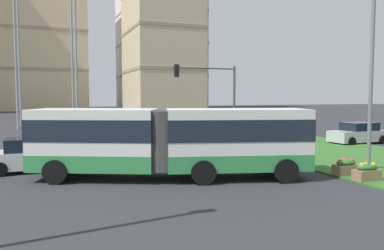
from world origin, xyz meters
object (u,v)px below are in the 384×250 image
Objects in this scene: car_silver_hatch at (358,133)px; flower_planter_3 at (367,172)px; traffic_light_far_right at (213,91)px; apartment_tower_centre at (161,13)px; streetlight_median at (372,62)px; apartment_tower_eastcentre at (160,15)px; car_white_van at (35,155)px; flower_planter_4 at (346,167)px; articulated_bus at (171,140)px; apartment_tower_westcentre at (39,35)px; flower_planter_5 at (292,154)px.

car_silver_hatch reaches higher than flower_planter_3.
apartment_tower_centre reaches higher than traffic_light_far_right.
apartment_tower_centre is (11.35, 73.99, 17.35)m from streetlight_median.
traffic_light_far_right is (-1.95, 11.37, 3.47)m from flower_planter_3.
apartment_tower_eastcentre is at bearing 80.05° from streetlight_median.
car_white_van is 0.09× the size of apartment_tower_eastcentre.
apartment_tower_eastcentre reaches higher than car_silver_hatch.
traffic_light_far_right is at bearing 99.72° from flower_planter_3.
flower_planter_3 is at bearing -100.88° from apartment_tower_eastcentre.
flower_planter_4 is at bearing -25.80° from car_white_van.
articulated_bus is at bearing 161.92° from flower_planter_4.
streetlight_median is 0.18× the size of apartment_tower_eastcentre.
apartment_tower_eastcentre is (18.06, 93.93, 25.36)m from flower_planter_3.
traffic_light_far_right is at bearing -82.21° from apartment_tower_westcentre.
car_white_van is 0.80× the size of traffic_light_far_right.
apartment_tower_westcentre is at bearing 105.23° from car_silver_hatch.
flower_planter_4 is 95.04m from apartment_tower_westcentre.
apartment_tower_centre is at bearing 76.73° from traffic_light_far_right.
flower_planter_4 is 0.12× the size of streetlight_median.
flower_planter_5 is (0.00, 4.03, 0.00)m from flower_planter_4.
traffic_light_far_right is at bearing 100.85° from flower_planter_4.
flower_planter_3 is 0.20× the size of traffic_light_far_right.
articulated_bus is 96.89m from apartment_tower_eastcentre.
apartment_tower_eastcentre reaches higher than flower_planter_5.
apartment_tower_westcentre reaches higher than car_silver_hatch.
apartment_tower_centre is at bearing 74.08° from articulated_bus.
traffic_light_far_right is at bearing 111.95° from streetlight_median.
traffic_light_far_right is (-11.39, 0.98, 3.14)m from car_silver_hatch.
flower_planter_4 is 1.00× the size of flower_planter_5.
flower_planter_3 is (12.89, -7.44, -0.33)m from car_white_van.
car_silver_hatch is 1.01× the size of car_white_van.
flower_planter_4 is 0.02× the size of apartment_tower_centre.
articulated_bus is at bearing -167.50° from flower_planter_5.
apartment_tower_westcentre is (-22.63, 83.12, 18.04)m from car_silver_hatch.
apartment_tower_eastcentre is at bearing 75.12° from apartment_tower_centre.
flower_planter_3 is 1.00× the size of flower_planter_4.
articulated_bus is 8.27m from flower_planter_3.
car_white_van is at bearing -172.45° from car_silver_hatch.
flower_planter_4 is 97.81m from apartment_tower_eastcentre.
car_white_van is (-22.32, -2.96, 0.00)m from car_silver_hatch.
flower_planter_5 is 91.13m from apartment_tower_westcentre.
flower_planter_3 is (-9.44, -10.39, -0.33)m from car_silver_hatch.
articulated_bus is 10.83× the size of flower_planter_5.
traffic_light_far_right is at bearing -103.62° from apartment_tower_eastcentre.
flower_planter_4 is 0.03× the size of apartment_tower_westcentre.
flower_planter_5 is 75.12m from apartment_tower_centre.
traffic_light_far_right is 68.76m from apartment_tower_centre.
flower_planter_5 is 0.12× the size of streetlight_median.
car_white_van is 12.04m from traffic_light_far_right.
apartment_tower_westcentre reaches higher than car_white_van.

